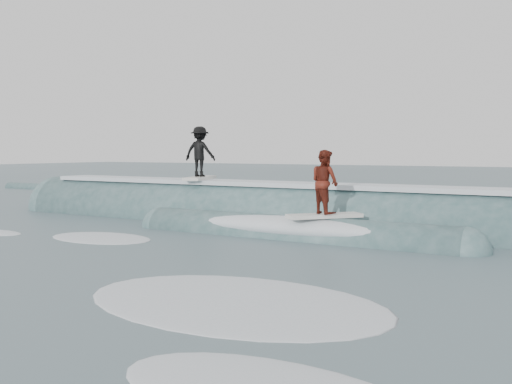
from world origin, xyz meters
The scene contains 6 objects.
ground centered at (0.00, 0.00, 0.00)m, with size 160.00×160.00×0.00m, color #41595F.
breaking_wave centered at (0.23, 6.23, 0.03)m, with size 22.02×4.08×2.60m.
surfer_black centered at (-2.81, 6.52, 2.25)m, with size 1.18×2.07×1.81m.
surfer_red centered at (2.77, 4.32, 1.44)m, with size 1.74×1.86×1.77m.
whitewater centered at (1.37, -2.36, 0.00)m, with size 14.43×8.84×0.10m.
far_swells centered at (-0.16, 17.65, 0.00)m, with size 43.06×8.65×0.80m.
Camera 1 is at (8.68, -9.38, 2.35)m, focal length 40.00 mm.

